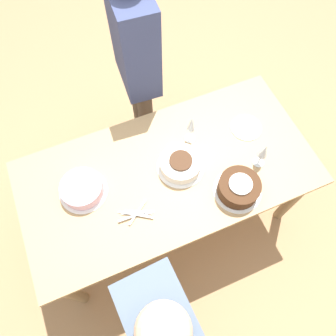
% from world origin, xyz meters
% --- Properties ---
extents(ground_plane, '(12.00, 12.00, 0.00)m').
position_xyz_m(ground_plane, '(0.00, 0.00, 0.00)').
color(ground_plane, '#A87F56').
extents(dining_table, '(1.76, 0.87, 0.76)m').
position_xyz_m(dining_table, '(0.00, 0.00, 0.66)').
color(dining_table, tan).
rests_on(dining_table, ground_plane).
extents(cake_center_white, '(0.28, 0.28, 0.09)m').
position_xyz_m(cake_center_white, '(0.08, 0.00, 0.80)').
color(cake_center_white, white).
rests_on(cake_center_white, dining_table).
extents(cake_front_chocolate, '(0.28, 0.28, 0.11)m').
position_xyz_m(cake_front_chocolate, '(0.32, -0.27, 0.81)').
color(cake_front_chocolate, white).
rests_on(cake_front_chocolate, dining_table).
extents(cake_back_decorated, '(0.28, 0.28, 0.08)m').
position_xyz_m(cake_back_decorated, '(-0.50, 0.07, 0.80)').
color(cake_back_decorated, white).
rests_on(cake_back_decorated, dining_table).
extents(wine_glass_near, '(0.07, 0.07, 0.22)m').
position_xyz_m(wine_glass_near, '(0.21, 0.16, 0.91)').
color(wine_glass_near, silver).
rests_on(wine_glass_near, dining_table).
extents(wine_glass_far, '(0.07, 0.07, 0.19)m').
position_xyz_m(wine_glass_far, '(0.53, -0.15, 0.89)').
color(wine_glass_far, silver).
rests_on(wine_glass_far, dining_table).
extents(dessert_plate_right, '(0.20, 0.20, 0.01)m').
position_xyz_m(dessert_plate_right, '(0.58, 0.09, 0.77)').
color(dessert_plate_right, white).
rests_on(dessert_plate_right, dining_table).
extents(fork_pile, '(0.21, 0.12, 0.02)m').
position_xyz_m(fork_pile, '(-0.26, -0.17, 0.77)').
color(fork_pile, silver).
rests_on(fork_pile, dining_table).
extents(person_cutting, '(0.24, 0.41, 1.55)m').
position_xyz_m(person_cutting, '(-0.34, -0.77, 0.93)').
color(person_cutting, '#4C4238').
rests_on(person_cutting, ground_plane).
extents(person_watching, '(0.25, 0.41, 1.60)m').
position_xyz_m(person_watching, '(0.09, 0.73, 0.96)').
color(person_watching, '#4C4238').
rests_on(person_watching, ground_plane).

